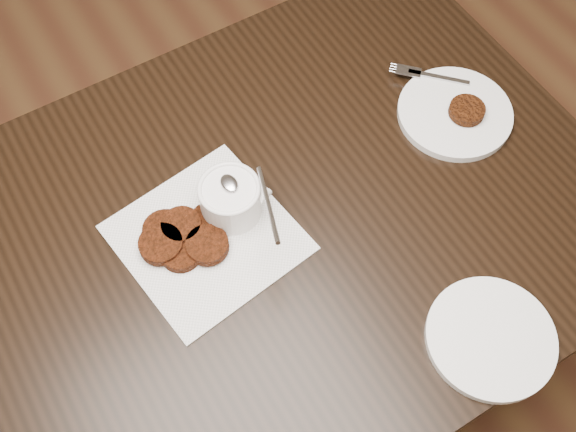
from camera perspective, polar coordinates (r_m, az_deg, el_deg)
The scene contains 7 objects.
floor at distance 1.78m, azimuth -2.42°, elevation -17.31°, with size 4.00×4.00×0.00m, color brown.
table at distance 1.46m, azimuth -3.91°, elevation -9.14°, with size 1.32×0.85×0.75m, color black.
napkin at distance 1.13m, azimuth -6.71°, elevation -1.78°, with size 0.26×0.26×0.00m, color white.
sauce_ramekin at distance 1.09m, azimuth -4.93°, elevation 2.36°, with size 0.13×0.13×0.14m, color white, non-canonical shape.
patty_cluster at distance 1.12m, azimuth -8.68°, elevation -1.83°, with size 0.21×0.21×0.02m, color #5D210C, non-canonical shape.
plate_with_patty at distance 1.28m, azimuth 13.72°, elevation 8.50°, with size 0.21×0.21×0.03m, color white, non-canonical shape.
plate_empty at distance 1.09m, azimuth 16.45°, elevation -9.67°, with size 0.20×0.20×0.01m, color white.
Camera 1 is at (-0.13, -0.36, 1.74)m, focal length 42.92 mm.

